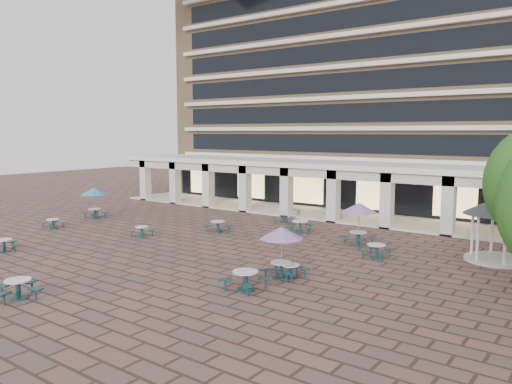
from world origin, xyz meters
TOP-DOWN VIEW (x-y plane):
  - ground at (0.00, 0.00)m, footprint 120.00×120.00m
  - apartment_building at (0.00, 25.47)m, footprint 40.00×15.50m
  - retail_arcade at (0.00, 14.80)m, footprint 42.00×6.60m
  - picnic_table_0 at (-12.68, -1.69)m, footprint 1.51×1.51m
  - picnic_table_1 at (-0.06, -11.00)m, footprint 2.16×2.16m
  - picnic_table_2 at (7.41, -1.96)m, footprint 1.58×1.58m
  - picnic_table_3 at (6.80, -4.61)m, footprint 1.94×1.94m
  - picnic_table_4 at (-13.93, 2.70)m, footprint 2.09×2.09m
  - picnic_table_5 at (-8.61, -7.24)m, footprint 1.90×1.90m
  - picnic_table_6 at (7.01, -2.12)m, footprint 2.08×2.08m
  - picnic_table_7 at (9.13, 4.00)m, footprint 1.69×1.69m
  - picnic_table_8 at (-2.48, 4.34)m, footprint 1.67×1.67m
  - picnic_table_9 at (-5.47, 0.21)m, footprint 1.62×1.62m
  - picnic_table_11 at (6.95, 6.43)m, footprint 2.20×2.20m
  - picnic_table_12 at (-0.79, 10.00)m, footprint 1.49×1.49m
  - picnic_table_13 at (2.22, 7.43)m, footprint 2.25×2.25m
  - gazebo at (14.55, 7.16)m, footprint 3.67×3.67m
  - planter_left at (-2.02, 12.90)m, footprint 1.50×0.86m
  - planter_right at (1.71, 12.90)m, footprint 1.50×0.72m

SIDE VIEW (x-z plane):
  - ground at x=0.00m, z-range 0.00..0.00m
  - picnic_table_2 at x=7.41m, z-range 0.06..0.71m
  - picnic_table_9 at x=-5.47m, z-range 0.06..0.71m
  - picnic_table_12 at x=-0.79m, z-range 0.06..0.73m
  - picnic_table_0 at x=-12.68m, z-range 0.06..0.73m
  - picnic_table_5 at x=-8.61m, z-range 0.07..0.77m
  - picnic_table_8 at x=-2.48m, z-range 0.07..0.81m
  - planter_right at x=1.71m, z-range -0.14..1.04m
  - picnic_table_7 at x=9.13m, z-range 0.07..0.82m
  - picnic_table_1 at x=-0.06m, z-range 0.08..0.87m
  - picnic_table_13 at x=2.22m, z-range 0.08..0.90m
  - picnic_table_3 at x=6.80m, z-range 0.08..0.93m
  - planter_left at x=-2.02m, z-range -0.09..1.26m
  - picnic_table_6 at x=7.01m, z-range 0.84..3.24m
  - picnic_table_4 at x=-13.93m, z-range 0.84..3.26m
  - picnic_table_11 at x=6.95m, z-range 0.89..3.43m
  - gazebo at x=14.55m, z-range 0.87..4.29m
  - retail_arcade at x=0.00m, z-range 0.80..5.20m
  - apartment_building at x=0.00m, z-range 0.00..25.20m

